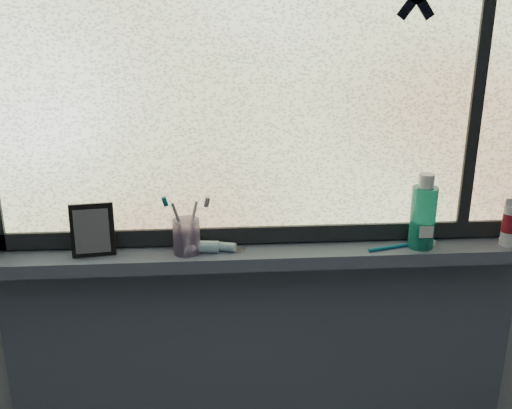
{
  "coord_description": "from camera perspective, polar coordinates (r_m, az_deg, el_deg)",
  "views": [
    {
      "loc": [
        -0.14,
        -0.3,
        1.68
      ],
      "look_at": [
        -0.04,
        1.05,
        1.22
      ],
      "focal_mm": 40.0,
      "sensor_mm": 36.0,
      "label": 1
    }
  ],
  "objects": [
    {
      "name": "cream_tube",
      "position": [
        1.83,
        24.05,
        -1.47
      ],
      "size": [
        0.05,
        0.05,
        0.1
      ],
      "primitive_type": "cylinder",
      "rotation": [
        0.0,
        0.0,
        0.13
      ],
      "color": "silver",
      "rests_on": "windowsill"
    },
    {
      "name": "window_pane",
      "position": [
        1.59,
        0.99,
        13.39
      ],
      "size": [
        1.5,
        0.01,
        1.0
      ],
      "primitive_type": "cube",
      "color": "silver",
      "rests_on": "wall_back"
    },
    {
      "name": "toothpaste_tube",
      "position": [
        1.65,
        -4.11,
        -4.21
      ],
      "size": [
        0.2,
        0.08,
        0.04
      ],
      "primitive_type": null,
      "rotation": [
        0.0,
        0.0,
        -0.18
      ],
      "color": "white",
      "rests_on": "windowsill"
    },
    {
      "name": "mouthwash_bottle",
      "position": [
        1.72,
        16.4,
        -0.64
      ],
      "size": [
        0.09,
        0.09,
        0.18
      ],
      "primitive_type": "cylinder",
      "rotation": [
        0.0,
        0.0,
        -0.33
      ],
      "color": "teal",
      "rests_on": "windowsill"
    },
    {
      "name": "vanity_mirror",
      "position": [
        1.67,
        -16.03,
        -2.45
      ],
      "size": [
        0.13,
        0.08,
        0.15
      ],
      "primitive_type": "cube",
      "rotation": [
        0.0,
        0.0,
        0.13
      ],
      "color": "black",
      "rests_on": "windowsill"
    },
    {
      "name": "wall_back",
      "position": [
        1.67,
        0.87,
        3.83
      ],
      "size": [
        3.0,
        0.01,
        2.5
      ],
      "primitive_type": "cube",
      "color": "#9EA3A8",
      "rests_on": "ground"
    },
    {
      "name": "frame_bottom",
      "position": [
        1.7,
        0.91,
        -2.92
      ],
      "size": [
        1.6,
        0.03,
        0.05
      ],
      "primitive_type": "cube",
      "color": "black",
      "rests_on": "windowsill"
    },
    {
      "name": "sill_apron",
      "position": [
        1.99,
        0.8,
        -17.98
      ],
      "size": [
        1.62,
        0.02,
        0.98
      ],
      "primitive_type": "cube",
      "color": "#50596B",
      "rests_on": "floor"
    },
    {
      "name": "frame_mullion",
      "position": [
        1.75,
        21.5,
        12.61
      ],
      "size": [
        0.03,
        0.03,
        1.0
      ],
      "primitive_type": "cube",
      "color": "black",
      "rests_on": "wall_back"
    },
    {
      "name": "toothbrush_cup",
      "position": [
        1.64,
        -6.97,
        -3.18
      ],
      "size": [
        0.08,
        0.08,
        0.1
      ],
      "primitive_type": "cylinder",
      "rotation": [
        0.0,
        0.0,
        0.1
      ],
      "color": "#AB92C2",
      "rests_on": "windowsill"
    },
    {
      "name": "toothbrush_lying",
      "position": [
        1.73,
        13.92,
        -4.0
      ],
      "size": [
        0.23,
        0.08,
        0.02
      ],
      "primitive_type": null,
      "rotation": [
        0.0,
        0.0,
        0.26
      ],
      "color": "#0E6180",
      "rests_on": "windowsill"
    },
    {
      "name": "windowsill",
      "position": [
        1.68,
        1.05,
        -5.11
      ],
      "size": [
        1.62,
        0.14,
        0.04
      ],
      "primitive_type": "cube",
      "color": "#50596B",
      "rests_on": "wall_back"
    }
  ]
}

